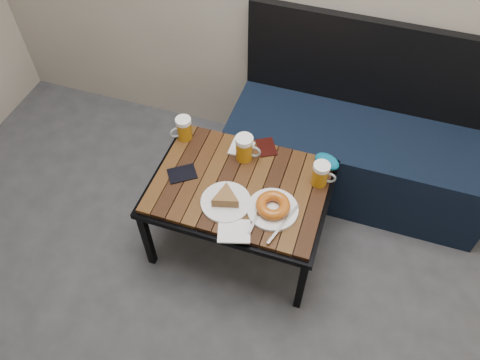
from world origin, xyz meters
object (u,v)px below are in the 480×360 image
(beer_mug_right, at_px, (321,174))
(passport_burgundy, at_px, (266,147))
(bench, at_px, (357,152))
(cafe_table, at_px, (240,189))
(beer_mug_left, at_px, (184,129))
(passport_navy, at_px, (182,174))
(beer_mug_centre, at_px, (245,148))
(knit_pouch, at_px, (327,161))
(plate_pie, at_px, (226,200))
(plate_bagel, at_px, (273,207))

(beer_mug_right, bearing_deg, passport_burgundy, 153.83)
(beer_mug_right, distance_m, passport_burgundy, 0.33)
(bench, distance_m, cafe_table, 0.77)
(cafe_table, bearing_deg, beer_mug_left, 151.34)
(passport_burgundy, bearing_deg, passport_navy, -168.56)
(beer_mug_left, relative_size, beer_mug_right, 1.00)
(beer_mug_centre, relative_size, beer_mug_right, 1.10)
(bench, xyz_separation_m, passport_navy, (-0.78, -0.60, 0.20))
(passport_burgundy, distance_m, knit_pouch, 0.31)
(plate_pie, relative_size, knit_pouch, 1.79)
(cafe_table, xyz_separation_m, beer_mug_centre, (-0.03, 0.16, 0.11))
(passport_burgundy, bearing_deg, beer_mug_right, -54.43)
(beer_mug_centre, relative_size, plate_bagel, 0.46)
(beer_mug_left, bearing_deg, bench, 162.02)
(plate_pie, bearing_deg, passport_burgundy, 78.49)
(cafe_table, bearing_deg, plate_bagel, -28.16)
(cafe_table, relative_size, plate_pie, 3.67)
(cafe_table, relative_size, knit_pouch, 6.57)
(beer_mug_left, bearing_deg, passport_burgundy, 147.28)
(cafe_table, height_order, beer_mug_centre, beer_mug_centre)
(bench, height_order, beer_mug_right, bench)
(beer_mug_left, xyz_separation_m, beer_mug_centre, (0.33, -0.04, 0.01))
(beer_mug_left, xyz_separation_m, knit_pouch, (0.72, 0.04, -0.04))
(bench, distance_m, beer_mug_right, 0.54)
(beer_mug_left, height_order, passport_burgundy, beer_mug_left)
(knit_pouch, bearing_deg, cafe_table, -146.36)
(plate_pie, xyz_separation_m, passport_burgundy, (0.08, 0.39, -0.02))
(plate_pie, relative_size, passport_burgundy, 1.90)
(cafe_table, height_order, plate_pie, plate_pie)
(cafe_table, bearing_deg, knit_pouch, 33.64)
(cafe_table, bearing_deg, bench, 48.78)
(bench, xyz_separation_m, plate_pie, (-0.52, -0.69, 0.22))
(beer_mug_left, xyz_separation_m, passport_burgundy, (0.41, 0.06, -0.06))
(cafe_table, bearing_deg, plate_pie, -101.52)
(cafe_table, distance_m, passport_navy, 0.29)
(plate_pie, distance_m, passport_navy, 0.27)
(plate_pie, xyz_separation_m, knit_pouch, (0.39, 0.37, 0.00))
(beer_mug_right, bearing_deg, beer_mug_centre, 172.62)
(cafe_table, distance_m, plate_pie, 0.15)
(cafe_table, xyz_separation_m, plate_pie, (-0.03, -0.13, 0.07))
(beer_mug_left, bearing_deg, plate_pie, 94.80)
(passport_navy, height_order, passport_burgundy, same)
(plate_bagel, xyz_separation_m, passport_navy, (-0.47, 0.07, -0.02))
(passport_navy, relative_size, passport_burgundy, 1.09)
(beer_mug_centre, height_order, plate_pie, beer_mug_centre)
(passport_navy, bearing_deg, passport_burgundy, 95.76)
(bench, height_order, plate_pie, bench)
(plate_pie, bearing_deg, beer_mug_left, 136.03)
(beer_mug_centre, xyz_separation_m, beer_mug_right, (0.38, -0.04, -0.01))
(plate_bagel, distance_m, knit_pouch, 0.38)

